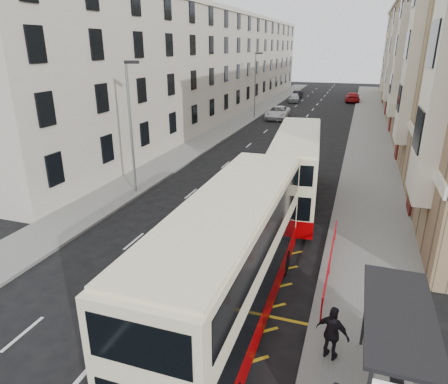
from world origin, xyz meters
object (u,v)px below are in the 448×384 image
(bus_shelter, at_px, (403,348))
(pedestrian_far, at_px, (332,333))
(car_red, at_px, (352,97))
(double_decker_front, at_px, (231,262))
(car_dark, at_px, (297,95))
(pedestrian_mid, at_px, (380,309))
(double_decker_rear, at_px, (296,169))
(street_lamp_near, at_px, (131,121))
(white_van, at_px, (278,113))
(street_lamp_far, at_px, (255,82))
(car_silver, at_px, (294,98))

(bus_shelter, distance_m, pedestrian_far, 2.43)
(car_red, bearing_deg, double_decker_front, 84.77)
(double_decker_front, bearing_deg, car_dark, 96.81)
(pedestrian_mid, distance_m, car_dark, 63.10)
(double_decker_rear, bearing_deg, bus_shelter, -76.44)
(street_lamp_near, xyz_separation_m, double_decker_rear, (9.87, 1.49, -2.45))
(pedestrian_far, distance_m, white_van, 42.63)
(street_lamp_far, distance_m, car_dark, 23.11)
(street_lamp_near, relative_size, double_decker_front, 0.70)
(pedestrian_far, bearing_deg, car_silver, -59.39)
(car_dark, distance_m, car_red, 9.78)
(street_lamp_far, xyz_separation_m, pedestrian_mid, (14.40, -39.19, -3.71))
(street_lamp_near, height_order, street_lamp_far, same)
(street_lamp_near, relative_size, car_red, 1.44)
(bus_shelter, xyz_separation_m, pedestrian_mid, (-0.30, 3.21, -1.22))
(pedestrian_mid, height_order, white_van, pedestrian_mid)
(double_decker_rear, xyz_separation_m, pedestrian_far, (3.17, -12.48, -1.16))
(street_lamp_near, relative_size, pedestrian_far, 4.56)
(bus_shelter, bearing_deg, pedestrian_far, 139.76)
(street_lamp_near, distance_m, pedestrian_mid, 17.48)
(double_decker_front, bearing_deg, pedestrian_mid, 11.55)
(double_decker_front, height_order, double_decker_rear, double_decker_front)
(car_silver, bearing_deg, pedestrian_far, -86.90)
(white_van, bearing_deg, pedestrian_far, -78.36)
(pedestrian_far, distance_m, car_red, 61.69)
(street_lamp_far, bearing_deg, car_dark, 85.01)
(street_lamp_far, relative_size, car_red, 1.44)
(pedestrian_far, distance_m, car_dark, 64.63)
(pedestrian_mid, distance_m, car_red, 59.93)
(double_decker_rear, relative_size, white_van, 1.91)
(bus_shelter, distance_m, car_red, 63.16)
(bus_shelter, height_order, pedestrian_mid, bus_shelter)
(bus_shelter, relative_size, car_silver, 0.97)
(bus_shelter, height_order, car_silver, bus_shelter)
(pedestrian_far, bearing_deg, bus_shelter, 159.91)
(bus_shelter, height_order, car_red, bus_shelter)
(double_decker_front, xyz_separation_m, car_dark, (-7.66, 62.85, -1.67))
(bus_shelter, bearing_deg, white_van, 105.29)
(double_decker_front, xyz_separation_m, pedestrian_mid, (4.76, 0.99, -1.40))
(double_decker_front, distance_m, pedestrian_mid, 5.06)
(pedestrian_mid, relative_size, pedestrian_far, 0.88)
(bus_shelter, relative_size, pedestrian_mid, 2.76)
(pedestrian_far, height_order, car_red, pedestrian_far)
(car_dark, bearing_deg, double_decker_rear, -77.68)
(double_decker_rear, distance_m, car_dark, 51.82)
(double_decker_rear, height_order, pedestrian_mid, double_decker_rear)
(pedestrian_mid, height_order, car_dark, pedestrian_mid)
(street_lamp_far, relative_size, double_decker_front, 0.70)
(car_silver, relative_size, car_dark, 1.11)
(car_dark, bearing_deg, bus_shelter, -75.39)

